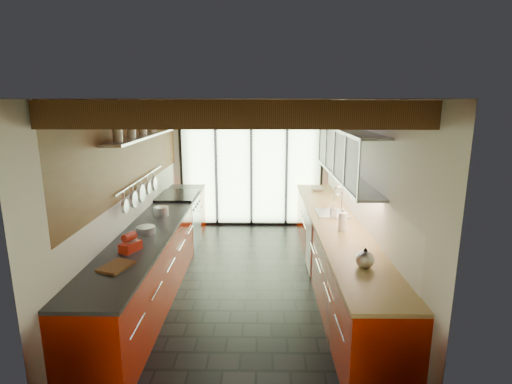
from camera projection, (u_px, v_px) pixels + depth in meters
ground at (247, 281)px, 5.85m from camera, size 5.50×5.50×0.00m
room_shell at (246, 170)px, 5.48m from camera, size 5.50×5.50×5.50m
ceiling_beams at (247, 109)px, 5.66m from camera, size 3.14×5.06×4.90m
glass_door at (251, 147)px, 8.10m from camera, size 2.95×0.10×2.90m
left_counter at (159, 251)px, 5.76m from camera, size 0.68×5.00×0.92m
range_stove at (179, 221)px, 7.17m from camera, size 0.66×0.90×0.97m
right_counter at (335, 252)px, 5.73m from camera, size 0.68×5.00×0.92m
sink_assembly at (333, 211)px, 6.01m from camera, size 0.45×0.52×0.43m
upper_cabinets_right at (347, 153)px, 5.71m from camera, size 0.34×3.00×3.00m
left_wall_fixtures at (143, 154)px, 5.63m from camera, size 0.28×2.60×0.96m
stand_mixer at (130, 244)px, 4.51m from camera, size 0.23×0.28×0.22m
pot_large at (161, 211)px, 5.88m from camera, size 0.28×0.28×0.14m
pot_small at (146, 230)px, 5.11m from camera, size 0.31×0.31×0.09m
cutting_board at (116, 267)px, 4.07m from camera, size 0.35×0.40×0.03m
kettle at (365, 258)px, 4.06m from camera, size 0.24×0.26×0.22m
paper_towel at (343, 222)px, 5.19m from camera, size 0.14×0.14×0.29m
soap_bottle at (333, 210)px, 5.85m from camera, size 0.09×0.09×0.18m
bowl at (318, 189)px, 7.52m from camera, size 0.24×0.24×0.06m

